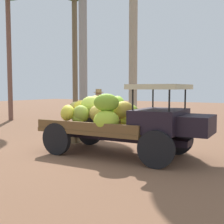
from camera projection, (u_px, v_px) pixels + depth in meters
ground_plane at (105, 151)px, 8.41m from camera, size 60.00×60.00×0.00m
truck at (124, 120)px, 7.72m from camera, size 4.53×2.00×1.87m
farmer at (99, 111)px, 10.08m from camera, size 0.53×0.47×1.75m
wooden_crate at (72, 135)px, 9.69m from camera, size 0.60×0.40×0.47m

